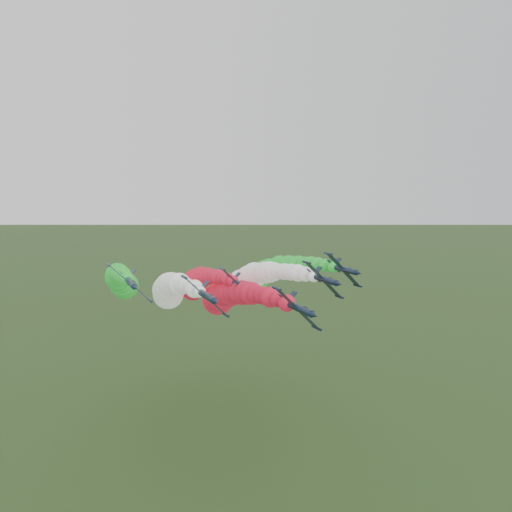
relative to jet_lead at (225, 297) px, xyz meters
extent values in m
cylinder|color=#101E32|center=(-4.75, -47.40, 7.86)|extent=(1.59, 9.18, 1.59)
cone|color=#101E32|center=(-4.75, -52.81, 7.86)|extent=(1.44, 1.84, 1.44)
cone|color=black|center=(-4.75, -42.40, 7.86)|extent=(1.44, 0.92, 1.44)
ellipsoid|color=black|center=(-4.46, -49.44, 8.15)|extent=(1.03, 1.92, 1.02)
cube|color=#101E32|center=(-4.86, -47.60, 7.75)|extent=(7.08, 1.94, 6.93)
cylinder|color=#101E32|center=(-8.35, -47.60, 11.18)|extent=(0.63, 2.65, 0.63)
cylinder|color=#101E32|center=(-1.36, -47.60, 4.33)|extent=(0.63, 2.65, 0.63)
cube|color=#101E32|center=(-3.93, -43.52, 8.70)|extent=(1.74, 1.53, 1.78)
cube|color=#101E32|center=(-4.64, -43.52, 7.97)|extent=(2.84, 1.12, 2.78)
sphere|color=red|center=(-4.75, -43.83, 7.86)|extent=(2.83, 2.83, 2.83)
sphere|color=red|center=(-4.72, -40.51, 7.74)|extent=(2.59, 2.59, 2.59)
sphere|color=red|center=(-4.65, -37.19, 7.50)|extent=(3.60, 3.60, 3.60)
sphere|color=red|center=(-4.53, -33.88, 7.17)|extent=(3.30, 3.30, 3.30)
sphere|color=red|center=(-4.36, -30.56, 6.76)|extent=(3.55, 3.55, 3.55)
sphere|color=red|center=(-4.14, -27.24, 6.29)|extent=(4.45, 4.45, 4.45)
sphere|color=red|center=(-3.87, -23.92, 5.76)|extent=(4.69, 4.69, 4.69)
sphere|color=red|center=(-3.55, -20.61, 5.17)|extent=(5.14, 5.14, 5.14)
sphere|color=red|center=(-3.18, -17.29, 4.53)|extent=(4.55, 4.55, 4.55)
sphere|color=red|center=(-2.76, -13.97, 3.84)|extent=(4.95, 4.95, 4.95)
sphere|color=red|center=(-2.30, -10.65, 3.10)|extent=(5.86, 5.86, 5.86)
sphere|color=red|center=(-1.78, -7.34, 2.31)|extent=(5.78, 5.78, 5.78)
sphere|color=red|center=(-1.22, -4.02, 1.48)|extent=(5.80, 5.80, 5.80)
sphere|color=red|center=(-0.60, -0.70, 0.61)|extent=(7.15, 7.15, 7.15)
sphere|color=red|center=(0.06, 2.62, -0.30)|extent=(6.24, 6.24, 6.24)
sphere|color=red|center=(0.77, 5.93, -1.26)|extent=(7.28, 7.28, 7.28)
sphere|color=red|center=(1.53, 9.25, -2.25)|extent=(7.59, 7.59, 7.59)
sphere|color=red|center=(2.34, 12.57, -3.28)|extent=(8.59, 8.59, 8.59)
sphere|color=red|center=(3.20, 15.89, -4.35)|extent=(7.82, 7.82, 7.82)
cylinder|color=#101E32|center=(-16.32, -37.11, 8.74)|extent=(1.59, 9.18, 1.59)
cone|color=#101E32|center=(-16.32, -42.51, 8.74)|extent=(1.44, 1.84, 1.44)
cone|color=black|center=(-16.32, -32.11, 8.74)|extent=(1.44, 0.92, 1.44)
ellipsoid|color=black|center=(-16.04, -39.15, 9.04)|extent=(1.03, 1.92, 1.02)
cube|color=#101E32|center=(-16.43, -37.31, 8.64)|extent=(7.08, 1.94, 6.93)
cylinder|color=#101E32|center=(-19.93, -37.31, 12.06)|extent=(0.63, 2.65, 0.63)
cylinder|color=#101E32|center=(-12.93, -37.31, 5.21)|extent=(0.63, 2.65, 0.63)
cube|color=#101E32|center=(-15.50, -33.23, 9.58)|extent=(1.74, 1.53, 1.78)
cube|color=#101E32|center=(-16.21, -33.23, 8.85)|extent=(2.84, 1.12, 2.78)
sphere|color=white|center=(-16.32, -33.54, 8.74)|extent=(2.14, 2.14, 2.14)
sphere|color=white|center=(-16.30, -30.22, 8.63)|extent=(3.26, 3.26, 3.26)
sphere|color=white|center=(-16.22, -26.90, 8.38)|extent=(2.68, 2.68, 2.68)
sphere|color=white|center=(-16.10, -23.58, 8.05)|extent=(3.10, 3.10, 3.10)
sphere|color=white|center=(-15.93, -20.27, 7.64)|extent=(3.34, 3.34, 3.34)
sphere|color=white|center=(-15.71, -16.95, 7.17)|extent=(4.62, 4.62, 4.62)
sphere|color=white|center=(-15.44, -13.63, 6.64)|extent=(4.35, 4.35, 4.35)
sphere|color=white|center=(-15.12, -10.31, 6.05)|extent=(4.69, 4.69, 4.69)
sphere|color=white|center=(-14.75, -7.00, 5.41)|extent=(5.22, 5.22, 5.22)
sphere|color=white|center=(-14.33, -3.68, 4.72)|extent=(5.72, 5.72, 5.72)
sphere|color=white|center=(-13.87, -0.36, 3.98)|extent=(5.42, 5.42, 5.42)
sphere|color=white|center=(-13.35, 2.96, 3.19)|extent=(6.56, 6.56, 6.56)
sphere|color=white|center=(-12.79, 6.27, 2.36)|extent=(5.73, 5.73, 5.73)
sphere|color=white|center=(-12.18, 9.59, 1.49)|extent=(6.80, 6.80, 6.80)
sphere|color=white|center=(-11.51, 12.91, 0.58)|extent=(7.39, 7.39, 7.39)
sphere|color=white|center=(-10.80, 16.23, -0.37)|extent=(8.06, 8.06, 8.06)
sphere|color=white|center=(-10.04, 19.55, -1.37)|extent=(7.11, 7.11, 7.11)
sphere|color=white|center=(-9.23, 22.86, -2.40)|extent=(8.37, 8.37, 8.37)
sphere|color=white|center=(-8.37, 26.18, -3.46)|extent=(8.89, 8.89, 8.89)
cylinder|color=#101E32|center=(6.47, -36.13, 9.79)|extent=(1.59, 9.18, 1.59)
cone|color=#101E32|center=(6.47, -41.54, 9.79)|extent=(1.44, 1.84, 1.44)
cone|color=black|center=(6.47, -31.13, 9.79)|extent=(1.44, 0.92, 1.44)
ellipsoid|color=black|center=(6.75, -38.17, 10.08)|extent=(1.03, 1.92, 1.02)
cube|color=#101E32|center=(6.36, -36.34, 9.68)|extent=(7.08, 1.94, 6.93)
cylinder|color=#101E32|center=(2.86, -36.34, 13.11)|extent=(0.63, 2.65, 0.63)
cylinder|color=#101E32|center=(9.86, -36.34, 6.26)|extent=(0.63, 2.65, 0.63)
cube|color=#101E32|center=(7.29, -32.26, 10.63)|extent=(1.74, 1.53, 1.78)
cube|color=#101E32|center=(6.57, -32.26, 9.90)|extent=(2.84, 1.12, 2.78)
sphere|color=white|center=(6.47, -32.56, 9.79)|extent=(2.27, 2.27, 2.27)
sphere|color=white|center=(6.49, -29.24, 9.67)|extent=(2.97, 2.97, 2.97)
sphere|color=white|center=(6.57, -25.93, 9.43)|extent=(3.54, 3.54, 3.54)
sphere|color=white|center=(6.69, -22.61, 9.10)|extent=(3.53, 3.53, 3.53)
sphere|color=white|center=(6.86, -19.29, 8.69)|extent=(3.59, 3.59, 3.59)
sphere|color=white|center=(7.08, -15.97, 8.22)|extent=(3.53, 3.53, 3.53)
sphere|color=white|center=(7.35, -12.66, 7.69)|extent=(4.34, 4.34, 4.34)
sphere|color=white|center=(7.67, -9.34, 7.10)|extent=(5.09, 5.09, 5.09)
sphere|color=white|center=(8.04, -6.02, 6.46)|extent=(5.29, 5.29, 5.29)
sphere|color=white|center=(8.45, -2.70, 5.76)|extent=(4.78, 4.78, 4.78)
sphere|color=white|center=(8.92, 0.61, 5.02)|extent=(5.53, 5.53, 5.53)
sphere|color=white|center=(9.44, 3.93, 4.24)|extent=(6.73, 6.73, 6.73)
sphere|color=white|center=(10.00, 7.25, 3.41)|extent=(5.84, 5.84, 5.84)
sphere|color=white|center=(10.61, 10.57, 2.54)|extent=(6.77, 6.77, 6.77)
sphere|color=white|center=(11.28, 13.89, 1.62)|extent=(6.56, 6.56, 6.56)
sphere|color=white|center=(11.99, 17.20, 0.67)|extent=(6.35, 6.35, 6.35)
sphere|color=white|center=(12.75, 20.52, -0.32)|extent=(6.78, 6.78, 6.78)
sphere|color=white|center=(13.56, 23.84, -1.35)|extent=(8.15, 8.15, 8.15)
sphere|color=white|center=(14.42, 27.16, -2.42)|extent=(7.37, 7.37, 7.37)
cylinder|color=#101E32|center=(-26.77, -25.86, 9.83)|extent=(1.59, 9.18, 1.59)
cone|color=#101E32|center=(-26.77, -31.27, 9.83)|extent=(1.44, 1.84, 1.44)
cone|color=black|center=(-26.77, -20.86, 9.83)|extent=(1.44, 0.92, 1.44)
ellipsoid|color=black|center=(-26.48, -27.90, 10.12)|extent=(1.03, 1.92, 1.02)
cube|color=#101E32|center=(-26.88, -26.07, 9.72)|extent=(7.08, 1.94, 6.93)
cylinder|color=#101E32|center=(-30.38, -26.07, 13.15)|extent=(0.63, 2.65, 0.63)
cylinder|color=#101E32|center=(-23.38, -26.07, 6.30)|extent=(0.63, 2.65, 0.63)
cube|color=#101E32|center=(-25.95, -21.99, 10.67)|extent=(1.74, 1.53, 1.78)
cube|color=#101E32|center=(-26.66, -21.99, 9.94)|extent=(2.84, 1.12, 2.78)
sphere|color=green|center=(-26.77, -22.29, 9.83)|extent=(2.68, 2.68, 2.68)
sphere|color=green|center=(-26.74, -18.97, 9.71)|extent=(2.89, 2.89, 2.89)
sphere|color=green|center=(-26.67, -15.66, 9.47)|extent=(3.46, 3.46, 3.46)
sphere|color=green|center=(-26.55, -12.34, 9.14)|extent=(3.52, 3.52, 3.52)
sphere|color=green|center=(-26.38, -9.02, 8.73)|extent=(3.50, 3.50, 3.50)
sphere|color=green|center=(-26.16, -5.70, 8.26)|extent=(3.78, 3.78, 3.78)
sphere|color=green|center=(-25.89, -2.39, 7.73)|extent=(4.07, 4.07, 4.07)
sphere|color=green|center=(-25.57, 0.93, 7.14)|extent=(5.16, 5.16, 5.16)
sphere|color=green|center=(-25.20, 4.25, 6.50)|extent=(5.08, 5.08, 5.08)
sphere|color=green|center=(-24.78, 7.57, 5.81)|extent=(5.79, 5.79, 5.79)
sphere|color=green|center=(-24.32, 10.88, 5.07)|extent=(5.45, 5.45, 5.45)
sphere|color=green|center=(-23.80, 14.20, 4.28)|extent=(6.59, 6.59, 6.59)
sphere|color=green|center=(-23.24, 17.52, 3.45)|extent=(6.58, 6.58, 6.58)
sphere|color=green|center=(-22.62, 20.84, 2.58)|extent=(5.77, 5.77, 5.77)
sphere|color=green|center=(-21.96, 24.16, 1.67)|extent=(6.70, 6.70, 6.70)
sphere|color=green|center=(-21.25, 27.47, 0.71)|extent=(6.42, 6.42, 6.42)
sphere|color=green|center=(-20.49, 30.79, -0.28)|extent=(7.61, 7.61, 7.61)
sphere|color=green|center=(-19.68, 34.11, -1.31)|extent=(7.67, 7.67, 7.67)
sphere|color=green|center=(-18.82, 37.43, -2.38)|extent=(7.97, 7.97, 7.97)
cylinder|color=#101E32|center=(14.11, -30.86, 10.43)|extent=(1.59, 9.18, 1.59)
cone|color=#101E32|center=(14.11, -36.26, 10.43)|extent=(1.44, 1.84, 1.44)
cone|color=black|center=(14.11, -25.86, 10.43)|extent=(1.44, 0.92, 1.44)
ellipsoid|color=black|center=(14.39, -32.90, 10.73)|extent=(1.03, 1.92, 1.02)
cube|color=#101E32|center=(14.00, -31.06, 10.33)|extent=(7.08, 1.94, 6.93)
cylinder|color=#101E32|center=(10.50, -31.06, 13.75)|extent=(0.63, 2.65, 0.63)
cylinder|color=#101E32|center=(17.50, -31.06, 6.90)|extent=(0.63, 2.65, 0.63)
cube|color=#101E32|center=(14.93, -26.98, 11.27)|extent=(1.74, 1.53, 1.78)
cube|color=#101E32|center=(14.21, -26.98, 10.54)|extent=(2.84, 1.12, 2.78)
sphere|color=green|center=(14.11, -27.29, 10.43)|extent=(2.43, 2.43, 2.43)
sphere|color=green|center=(14.13, -23.97, 10.31)|extent=(2.75, 2.75, 2.75)
sphere|color=green|center=(14.20, -20.65, 10.07)|extent=(3.12, 3.12, 3.12)
sphere|color=green|center=(14.33, -17.34, 9.74)|extent=(3.43, 3.43, 3.43)
sphere|color=green|center=(14.50, -14.02, 9.33)|extent=(3.26, 3.26, 3.26)
sphere|color=green|center=(14.72, -10.70, 8.86)|extent=(3.91, 3.91, 3.91)
sphere|color=green|center=(14.99, -7.38, 8.33)|extent=(4.04, 4.04, 4.04)
sphere|color=green|center=(15.31, -4.07, 7.74)|extent=(4.68, 4.68, 4.68)
sphere|color=green|center=(15.68, -0.75, 7.10)|extent=(4.65, 4.65, 4.65)
sphere|color=green|center=(16.09, 2.57, 6.41)|extent=(5.67, 5.67, 5.67)
sphere|color=green|center=(16.56, 5.89, 5.67)|extent=(5.24, 5.24, 5.24)
sphere|color=green|center=(17.07, 9.21, 4.88)|extent=(5.22, 5.22, 5.22)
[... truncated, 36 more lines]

